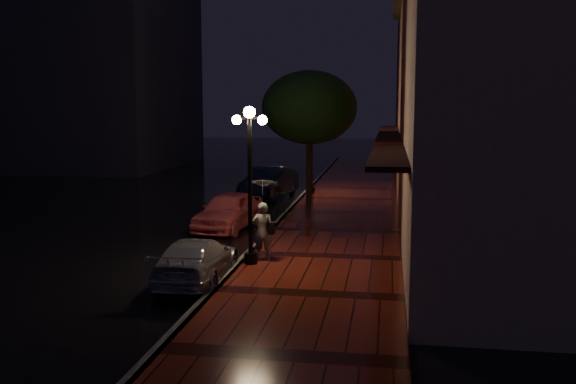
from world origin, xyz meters
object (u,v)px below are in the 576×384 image
Objects in this scene: silver_car at (196,260)px; woman_with_umbrella at (263,206)px; streetlamp_near at (250,175)px; pink_car at (229,211)px; parking_meter at (285,199)px; street_tree at (310,110)px; navy_car at (269,183)px; streetlamp_far at (312,143)px.

silver_car is 2.59m from woman_with_umbrella.
streetlamp_near is 1.06m from woman_with_umbrella.
pink_car is 3.31× the size of parking_meter.
navy_car is (-2.12, 1.71, -3.48)m from street_tree.
streetlamp_far is 1.08× the size of pink_car.
street_tree is 1.45× the size of pink_car.
woman_with_umbrella is at bearing -88.93° from streetlamp_far.
woman_with_umbrella is (-0.01, -10.52, -2.57)m from street_tree.
street_tree reaches higher than navy_car.
street_tree reaches higher than parking_meter.
streetlamp_far is 9.08m from pink_car.
pink_car is 7.36m from navy_car.
streetlamp_far is (0.00, 14.00, 0.00)m from streetlamp_near.
streetlamp_near is at bearing -62.06° from pink_car.
woman_with_umbrella reaches higher than silver_car.
parking_meter is at bearing -91.68° from streetlamp_far.
street_tree is at bearing 76.15° from pink_car.
silver_car is at bearing 46.56° from woman_with_umbrella.
streetlamp_far is at bearing 42.63° from navy_car.
navy_car is at bearing -87.53° from woman_with_umbrella.
pink_car is (-1.97, -8.66, -1.92)m from streetlamp_far.
pink_car is at bearing -152.72° from parking_meter.
silver_car is (0.74, -14.12, -0.21)m from navy_car.
parking_meter is at bearing -93.47° from woman_with_umbrella.
parking_meter is at bearing -96.84° from street_tree.
woman_with_umbrella is at bearing -127.68° from silver_car.
navy_car is at bearing 141.13° from street_tree.
pink_car is at bearing -72.82° from woman_with_umbrella.
parking_meter is (-0.20, -6.83, -1.72)m from streetlamp_far.
pink_car reaches higher than silver_car.
street_tree is (0.26, 10.99, 1.64)m from streetlamp_near.
streetlamp_near reaches higher than parking_meter.
parking_meter is (-0.45, 6.70, -0.80)m from woman_with_umbrella.
streetlamp_far reaches higher than woman_with_umbrella.
streetlamp_far is 3.56× the size of parking_meter.
navy_car is 1.21× the size of silver_car.
street_tree is 4.80× the size of parking_meter.
silver_car is (0.85, -6.76, -0.12)m from pink_car.
navy_car is 14.14m from silver_car.
woman_with_umbrella is at bearing -104.66° from parking_meter.
parking_meter is at bearing -97.70° from silver_car.
street_tree is 10.83m from woman_with_umbrella.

